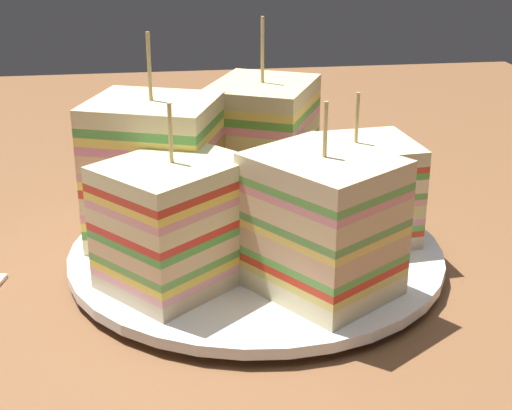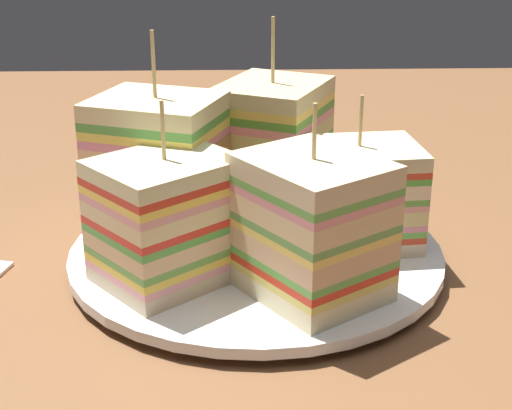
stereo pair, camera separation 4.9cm
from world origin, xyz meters
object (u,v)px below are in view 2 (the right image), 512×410
at_px(sandwich_wedge_1, 356,195).
at_px(sandwich_wedge_3, 160,169).
at_px(sandwich_wedge_0, 311,227).
at_px(sandwich_wedge_2, 272,149).
at_px(plate, 256,254).
at_px(sandwich_wedge_4, 168,220).
at_px(spoon, 296,167).

height_order(sandwich_wedge_1, sandwich_wedge_3, sandwich_wedge_3).
xyz_separation_m(sandwich_wedge_0, sandwich_wedge_2, (-0.12, -0.02, 0.01)).
xyz_separation_m(plate, sandwich_wedge_2, (-0.06, 0.01, 0.05)).
height_order(sandwich_wedge_0, sandwich_wedge_1, sandwich_wedge_0).
xyz_separation_m(sandwich_wedge_1, sandwich_wedge_4, (0.05, -0.12, 0.00)).
bearing_deg(sandwich_wedge_3, spoon, 77.59).
xyz_separation_m(sandwich_wedge_1, sandwich_wedge_2, (-0.06, -0.05, 0.01)).
bearing_deg(sandwich_wedge_2, sandwich_wedge_4, -6.96).
relative_size(plate, sandwich_wedge_1, 2.44).
xyz_separation_m(plate, sandwich_wedge_1, (-0.01, 0.07, 0.04)).
distance_m(sandwich_wedge_1, spoon, 0.18).
bearing_deg(sandwich_wedge_2, sandwich_wedge_0, 32.79).
relative_size(sandwich_wedge_0, sandwich_wedge_3, 0.81).
bearing_deg(sandwich_wedge_4, plate, -3.48).
bearing_deg(sandwich_wedge_1, plate, 2.09).
distance_m(plate, sandwich_wedge_0, 0.08).
height_order(sandwich_wedge_2, spoon, sandwich_wedge_2).
height_order(plate, sandwich_wedge_1, sandwich_wedge_1).
distance_m(sandwich_wedge_1, sandwich_wedge_4, 0.13).
distance_m(sandwich_wedge_0, sandwich_wedge_4, 0.08).
height_order(sandwich_wedge_0, sandwich_wedge_2, sandwich_wedge_2).
height_order(sandwich_wedge_3, sandwich_wedge_4, sandwich_wedge_3).
xyz_separation_m(sandwich_wedge_2, sandwich_wedge_3, (0.04, -0.08, 0.00)).
bearing_deg(spoon, plate, 114.82).
height_order(sandwich_wedge_0, sandwich_wedge_4, sandwich_wedge_0).
height_order(plate, sandwich_wedge_2, sandwich_wedge_2).
bearing_deg(sandwich_wedge_1, spoon, -87.51).
xyz_separation_m(sandwich_wedge_0, sandwich_wedge_4, (-0.02, -0.08, -0.00)).
height_order(sandwich_wedge_4, spoon, sandwich_wedge_4).
bearing_deg(spoon, sandwich_wedge_4, 104.58).
distance_m(sandwich_wedge_3, sandwich_wedge_4, 0.06).
distance_m(sandwich_wedge_0, spoon, 0.25).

